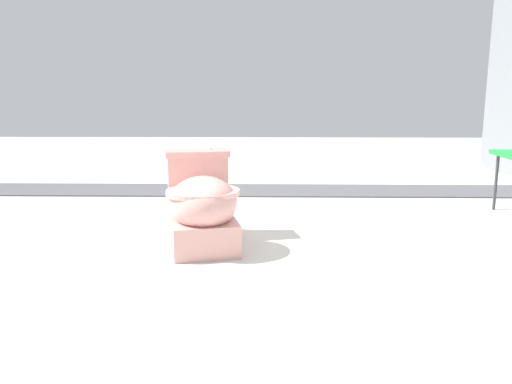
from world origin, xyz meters
name	(u,v)px	position (x,y,z in m)	size (l,w,h in m)	color
ground_plane	(229,235)	(0.00, 0.00, 0.00)	(14.00, 14.00, 0.00)	beige
gravel_strip	(298,190)	(-1.39, 0.50, 0.01)	(0.56, 8.00, 0.01)	#4C4C51
toilet	(202,206)	(0.20, -0.13, 0.22)	(0.70, 0.51, 0.52)	#E09E93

